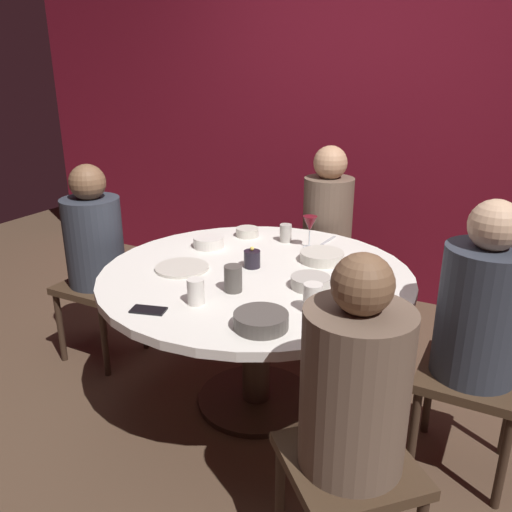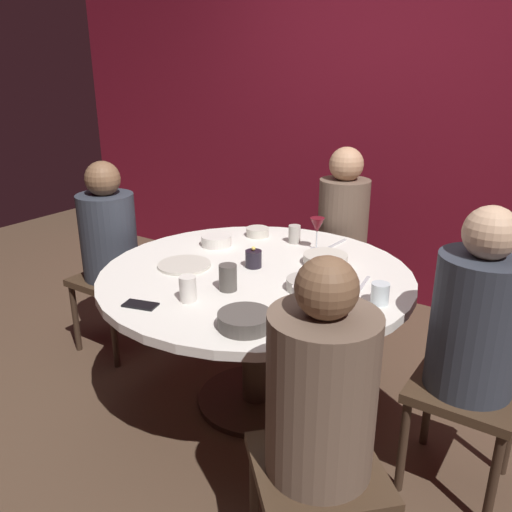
{
  "view_description": "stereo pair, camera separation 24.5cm",
  "coord_description": "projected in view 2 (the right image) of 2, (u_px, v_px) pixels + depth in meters",
  "views": [
    {
      "loc": [
        1.07,
        -2.04,
        1.66
      ],
      "look_at": [
        0.0,
        0.0,
        0.81
      ],
      "focal_mm": 36.74,
      "sensor_mm": 36.0,
      "label": 1
    },
    {
      "loc": [
        1.28,
        -1.91,
        1.66
      ],
      "look_at": [
        0.0,
        0.0,
        0.81
      ],
      "focal_mm": 36.74,
      "sensor_mm": 36.0,
      "label": 2
    }
  ],
  "objects": [
    {
      "name": "bowl_salad_center",
      "position": [
        325.0,
        259.0,
        2.58
      ],
      "size": [
        0.22,
        0.22,
        0.05
      ],
      "primitive_type": "cylinder",
      "color": "beige",
      "rests_on": "dining_table"
    },
    {
      "name": "cup_far_edge",
      "position": [
        301.0,
        300.0,
        2.05
      ],
      "size": [
        0.08,
        0.08,
        0.12
      ],
      "primitive_type": "cylinder",
      "color": "silver",
      "rests_on": "dining_table"
    },
    {
      "name": "cup_near_candle",
      "position": [
        380.0,
        294.0,
        2.14
      ],
      "size": [
        0.08,
        0.08,
        0.09
      ],
      "primitive_type": "cylinder",
      "color": "silver",
      "rests_on": "dining_table"
    },
    {
      "name": "cup_by_left_diner",
      "position": [
        228.0,
        278.0,
        2.27
      ],
      "size": [
        0.08,
        0.08,
        0.12
      ],
      "primitive_type": "cylinder",
      "color": "#4C4742",
      "rests_on": "dining_table"
    },
    {
      "name": "dining_table",
      "position": [
        256.0,
        297.0,
        2.53
      ],
      "size": [
        1.48,
        1.48,
        0.73
      ],
      "color": "silver",
      "rests_on": "ground"
    },
    {
      "name": "bowl_sauce_side",
      "position": [
        216.0,
        241.0,
        2.84
      ],
      "size": [
        0.16,
        0.16,
        0.06
      ],
      "primitive_type": "cylinder",
      "color": "silver",
      "rests_on": "dining_table"
    },
    {
      "name": "seated_diner_back",
      "position": [
        343.0,
        222.0,
        3.23
      ],
      "size": [
        0.4,
        0.4,
        1.2
      ],
      "rotation": [
        0.0,
        0.0,
        4.71
      ],
      "color": "#3F2D1E",
      "rests_on": "ground"
    },
    {
      "name": "cup_center_front",
      "position": [
        188.0,
        289.0,
        2.16
      ],
      "size": [
        0.07,
        0.07,
        0.11
      ],
      "primitive_type": "cylinder",
      "color": "silver",
      "rests_on": "dining_table"
    },
    {
      "name": "cell_phone",
      "position": [
        140.0,
        305.0,
        2.13
      ],
      "size": [
        0.15,
        0.11,
        0.01
      ],
      "primitive_type": "cube",
      "rotation": [
        0.0,
        0.0,
        1.85
      ],
      "color": "black",
      "rests_on": "dining_table"
    },
    {
      "name": "fork_near_plate",
      "position": [
        337.0,
        243.0,
        2.87
      ],
      "size": [
        0.03,
        0.18,
        0.01
      ],
      "primitive_type": "cube",
      "rotation": [
        0.0,
        0.0,
        -0.08
      ],
      "color": "#B7B7BC",
      "rests_on": "dining_table"
    },
    {
      "name": "ground_plane",
      "position": [
        256.0,
        401.0,
        2.74
      ],
      "size": [
        8.0,
        8.0,
        0.0
      ],
      "primitive_type": "plane",
      "color": "#4C3828"
    },
    {
      "name": "seated_diner_front_right",
      "position": [
        321.0,
        398.0,
        1.56
      ],
      "size": [
        0.57,
        0.57,
        1.17
      ],
      "rotation": [
        0.0,
        0.0,
        2.36
      ],
      "color": "#3F2D1E",
      "rests_on": "ground"
    },
    {
      "name": "knife_near_plate",
      "position": [
        364.0,
        284.0,
        2.34
      ],
      "size": [
        0.04,
        0.18,
        0.01
      ],
      "primitive_type": "cube",
      "rotation": [
        0.0,
        0.0,
        0.15
      ],
      "color": "#B7B7BC",
      "rests_on": "dining_table"
    },
    {
      "name": "seated_diner_left",
      "position": [
        109.0,
        237.0,
        3.03
      ],
      "size": [
        0.4,
        0.4,
        1.16
      ],
      "rotation": [
        0.0,
        0.0,
        6.28
      ],
      "color": "#3F2D1E",
      "rests_on": "ground"
    },
    {
      "name": "bowl_rice_portion",
      "position": [
        257.0,
        232.0,
        2.99
      ],
      "size": [
        0.13,
        0.13,
        0.05
      ],
      "primitive_type": "cylinder",
      "color": "beige",
      "rests_on": "dining_table"
    },
    {
      "name": "seated_diner_right",
      "position": [
        476.0,
        325.0,
        1.96
      ],
      "size": [
        0.4,
        0.4,
        1.2
      ],
      "rotation": [
        0.0,
        0.0,
        3.14
      ],
      "color": "#3F2D1E",
      "rests_on": "ground"
    },
    {
      "name": "dinner_plate",
      "position": [
        184.0,
        265.0,
        2.55
      ],
      "size": [
        0.26,
        0.26,
        0.01
      ],
      "primitive_type": "cylinder",
      "color": "beige",
      "rests_on": "dining_table"
    },
    {
      "name": "candle_holder",
      "position": [
        253.0,
        259.0,
        2.53
      ],
      "size": [
        0.08,
        0.08,
        0.11
      ],
      "color": "black",
      "rests_on": "dining_table"
    },
    {
      "name": "bowl_serving_large",
      "position": [
        306.0,
        284.0,
        2.28
      ],
      "size": [
        0.17,
        0.17,
        0.05
      ],
      "primitive_type": "cylinder",
      "color": "#B2ADA3",
      "rests_on": "dining_table"
    },
    {
      "name": "cup_by_right_diner",
      "position": [
        294.0,
        234.0,
        2.87
      ],
      "size": [
        0.07,
        0.07,
        0.1
      ],
      "primitive_type": "cylinder",
      "color": "#B2ADA3",
      "rests_on": "dining_table"
    },
    {
      "name": "bowl_small_white",
      "position": [
        245.0,
        320.0,
        1.95
      ],
      "size": [
        0.21,
        0.21,
        0.06
      ],
      "primitive_type": "cylinder",
      "color": "#4C4742",
      "rests_on": "dining_table"
    },
    {
      "name": "back_wall",
      "position": [
        393.0,
        119.0,
        3.61
      ],
      "size": [
        6.0,
        0.1,
        2.6
      ],
      "primitive_type": "cube",
      "color": "maroon",
      "rests_on": "ground"
    },
    {
      "name": "wine_glass",
      "position": [
        317.0,
        227.0,
        2.73
      ],
      "size": [
        0.08,
        0.08,
        0.18
      ],
      "color": "silver",
      "rests_on": "dining_table"
    }
  ]
}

